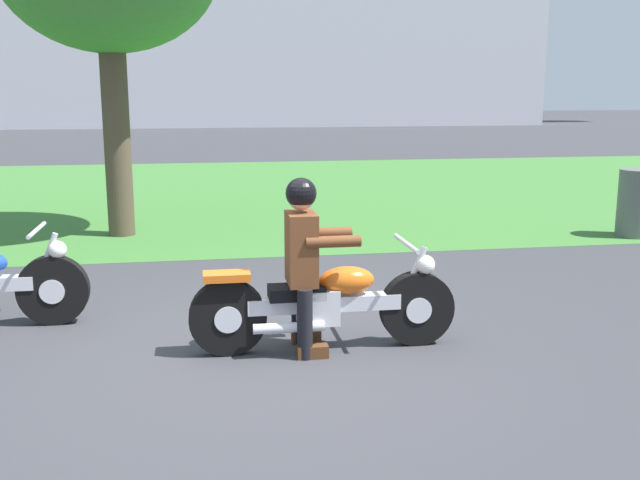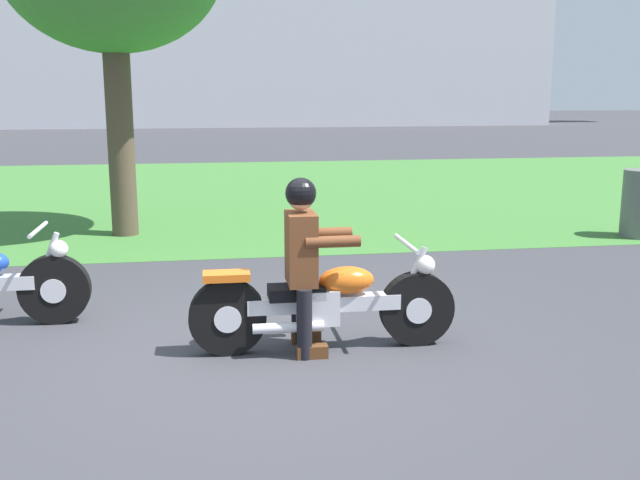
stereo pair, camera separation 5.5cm
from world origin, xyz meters
The scene contains 4 objects.
ground centered at (0.00, 0.00, 0.00)m, with size 120.00×120.00×0.00m, color #38383D.
grass_verge centered at (0.00, 9.50, 0.00)m, with size 60.00×12.00×0.01m, color #3D7533.
motorcycle_lead centered at (0.59, 0.18, 0.38)m, with size 2.12×0.66×0.86m.
rider_lead centered at (0.42, 0.19, 0.80)m, with size 0.55×0.48×1.38m.
Camera 2 is at (-0.33, -5.36, 2.05)m, focal length 41.51 mm.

